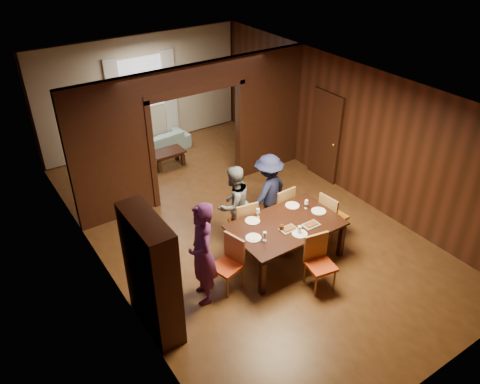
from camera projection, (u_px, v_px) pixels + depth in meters
floor at (239, 223)px, 9.59m from camera, size 9.00×9.00×0.00m
ceiling at (239, 87)px, 8.05m from camera, size 5.50×9.00×0.02m
room_walls at (190, 124)px, 10.11m from camera, size 5.52×9.01×2.90m
person_purple at (202, 254)px, 7.33m from camera, size 0.62×0.77×1.83m
person_grey at (234, 204)px, 8.78m from camera, size 0.87×0.74×1.56m
person_navy at (268, 191)px, 9.17m from camera, size 1.13×0.85×1.56m
sofa at (155, 143)px, 12.13m from camera, size 1.89×0.91×0.53m
serving_bowl at (285, 217)px, 8.38m from camera, size 0.29×0.29×0.07m
dining_table at (285, 241)px, 8.48m from camera, size 1.95×1.21×0.76m
coffee_table at (168, 158)px, 11.57m from camera, size 0.80×0.50×0.40m
chair_left at (227, 265)px, 7.76m from camera, size 0.54×0.54×0.97m
chair_right at (334, 215)px, 8.99m from camera, size 0.48×0.48×0.97m
chair_far_l at (242, 221)px, 8.82m from camera, size 0.50×0.50×0.97m
chair_far_r at (279, 207)px, 9.23m from camera, size 0.46×0.46×0.97m
chair_near at (321, 264)px, 7.78m from camera, size 0.51×0.51×0.97m
hutch at (152, 275)px, 6.81m from camera, size 0.40×1.20×2.00m
door_right at (325, 137)px, 10.66m from camera, size 0.06×0.90×2.10m
window_far at (141, 83)px, 11.81m from camera, size 1.20×0.03×1.30m
curtain_left at (116, 107)px, 11.67m from camera, size 0.35×0.06×2.40m
curtain_right at (170, 95)px, 12.37m from camera, size 0.35×0.06×2.40m
plate_left at (253, 238)px, 7.93m from camera, size 0.27×0.27×0.01m
plate_far_l at (252, 221)px, 8.35m from camera, size 0.27×0.27×0.01m
plate_far_r at (292, 205)px, 8.77m from camera, size 0.27×0.27×0.01m
plate_right at (319, 211)px, 8.61m from camera, size 0.27×0.27×0.01m
plate_near at (300, 234)px, 8.02m from camera, size 0.27×0.27×0.01m
platter_a at (288, 229)px, 8.13m from camera, size 0.30×0.20×0.04m
platter_b at (311, 224)px, 8.23m from camera, size 0.30×0.20×0.04m
wineglass_left at (265, 237)px, 7.82m from camera, size 0.08×0.08×0.18m
wineglass_far at (258, 213)px, 8.41m from camera, size 0.08×0.08×0.18m
wineglass_right at (306, 204)px, 8.65m from camera, size 0.08×0.08×0.18m
tumbler at (300, 230)px, 8.02m from camera, size 0.07×0.07×0.14m
condiment_jar at (282, 227)px, 8.10m from camera, size 0.08×0.08×0.11m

